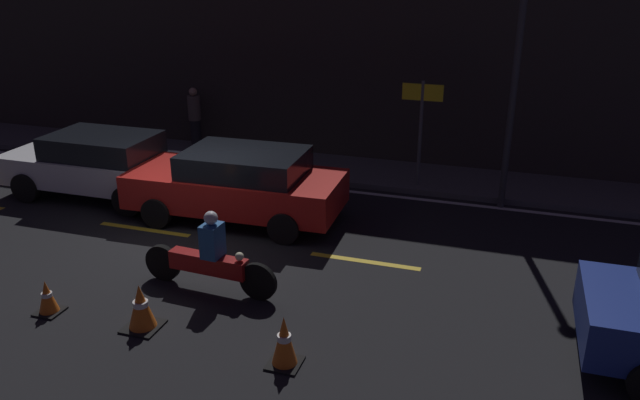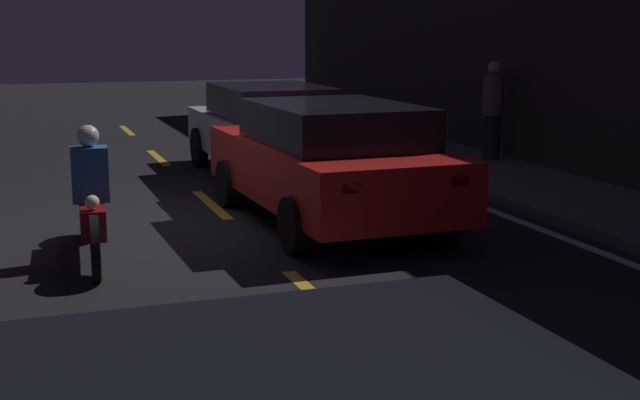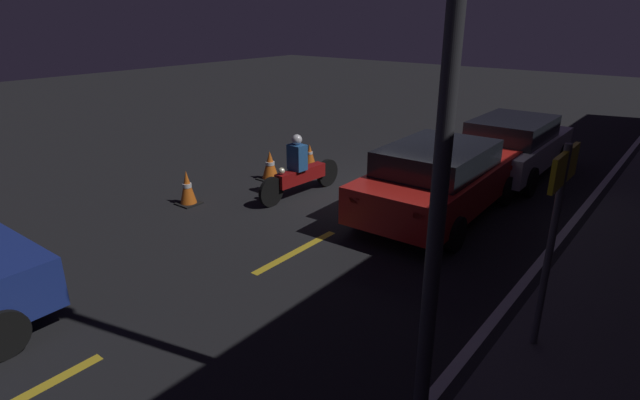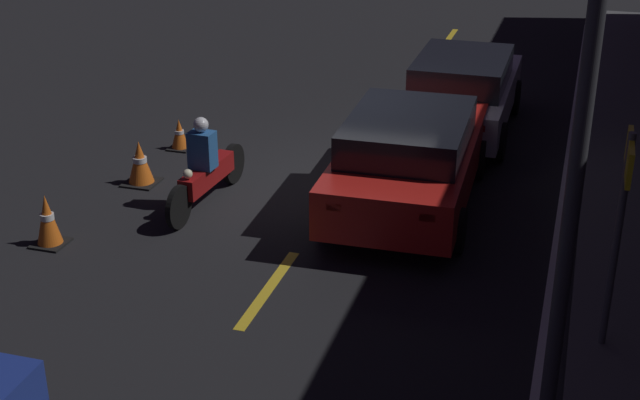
{
  "view_description": "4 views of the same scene",
  "coord_description": "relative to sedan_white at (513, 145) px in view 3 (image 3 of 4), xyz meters",
  "views": [
    {
      "loc": [
        5.8,
        -9.67,
        5.05
      ],
      "look_at": [
        2.68,
        -0.04,
        1.09
      ],
      "focal_mm": 35.0,
      "sensor_mm": 36.0,
      "label": 1
    },
    {
      "loc": [
        10.48,
        -2.43,
        2.35
      ],
      "look_at": [
        3.04,
        0.14,
        0.8
      ],
      "focal_mm": 50.0,
      "sensor_mm": 36.0,
      "label": 2
    },
    {
      "loc": [
        9.17,
        5.01,
        3.77
      ],
      "look_at": [
        3.05,
        0.15,
        0.83
      ],
      "focal_mm": 28.0,
      "sensor_mm": 36.0,
      "label": 3
    },
    {
      "loc": [
        12.46,
        3.4,
        5.44
      ],
      "look_at": [
        2.75,
        0.43,
        0.93
      ],
      "focal_mm": 50.0,
      "sensor_mm": 36.0,
      "label": 4
    }
  ],
  "objects": [
    {
      "name": "traffic_cone_near",
      "position": [
        2.3,
        -4.49,
        -0.51
      ],
      "size": [
        0.38,
        0.38,
        0.54
      ],
      "color": "black",
      "rests_on": "ground"
    },
    {
      "name": "motorcycle",
      "position": [
        4.3,
        -3.09,
        -0.21
      ],
      "size": [
        2.39,
        0.38,
        1.38
      ],
      "rotation": [
        0.0,
        0.0,
        -0.06
      ],
      "color": "black",
      "rests_on": "ground"
    },
    {
      "name": "traffic_cone_far",
      "position": [
        6.17,
        -4.59,
        -0.42
      ],
      "size": [
        0.44,
        0.44,
        0.73
      ],
      "color": "black",
      "rests_on": "ground"
    },
    {
      "name": "sedan_white",
      "position": [
        0.0,
        0.0,
        0.0
      ],
      "size": [
        4.17,
        1.87,
        1.44
      ],
      "rotation": [
        0.0,
        0.0,
        3.15
      ],
      "color": "silver",
      "rests_on": "ground"
    },
    {
      "name": "lane_dash_b",
      "position": [
        -2.56,
        -1.35,
        -0.77
      ],
      "size": [
        2.0,
        0.14,
        0.01
      ],
      "color": "gold",
      "rests_on": "ground"
    },
    {
      "name": "street_lamp",
      "position": [
        8.6,
        2.08,
        2.46
      ],
      "size": [
        0.28,
        0.28,
        5.76
      ],
      "color": "#333338",
      "rests_on": "ground"
    },
    {
      "name": "lane_dash_d",
      "position": [
        6.44,
        -1.35,
        -0.77
      ],
      "size": [
        2.0,
        0.14,
        0.01
      ],
      "color": "gold",
      "rests_on": "ground"
    },
    {
      "name": "lane_dash_a",
      "position": [
        -7.06,
        -1.35,
        -0.77
      ],
      "size": [
        2.0,
        0.14,
        0.01
      ],
      "color": "gold",
      "rests_on": "ground"
    },
    {
      "name": "traffic_cone_mid",
      "position": [
        3.88,
        -4.41,
        -0.43
      ],
      "size": [
        0.52,
        0.52,
        0.7
      ],
      "color": "black",
      "rests_on": "ground"
    },
    {
      "name": "ground_plane",
      "position": [
        2.94,
        -1.35,
        -0.77
      ],
      "size": [
        56.0,
        56.0,
        0.0
      ],
      "primitive_type": "plane",
      "color": "black"
    },
    {
      "name": "lane_solid_kerb",
      "position": [
        2.94,
        1.98,
        -0.77
      ],
      "size": [
        25.2,
        0.14,
        0.01
      ],
      "color": "silver",
      "rests_on": "ground"
    },
    {
      "name": "shop_sign",
      "position": [
        6.7,
        2.57,
        1.05
      ],
      "size": [
        0.9,
        0.08,
        2.4
      ],
      "color": "#4C4C51",
      "rests_on": "raised_curb"
    },
    {
      "name": "taxi_red",
      "position": [
        3.5,
        -0.23,
        0.0
      ],
      "size": [
        4.36,
        2.07,
        1.45
      ],
      "rotation": [
        0.0,
        0.0,
        3.17
      ],
      "color": "red",
      "rests_on": "ground"
    },
    {
      "name": "lane_dash_c",
      "position": [
        1.94,
        -1.35,
        -0.77
      ],
      "size": [
        2.0,
        0.14,
        0.01
      ],
      "color": "gold",
      "rests_on": "ground"
    }
  ]
}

